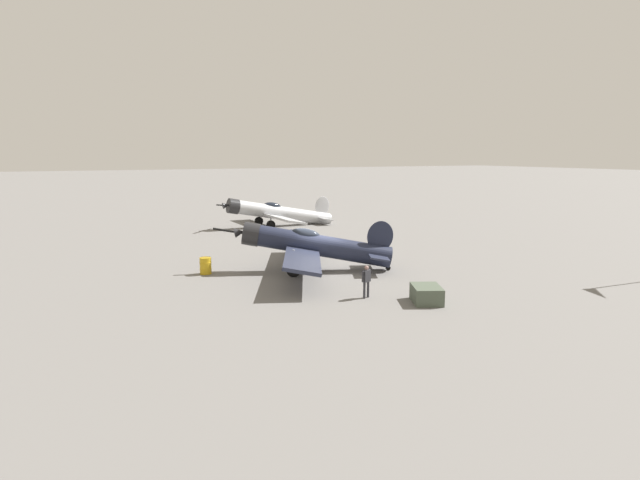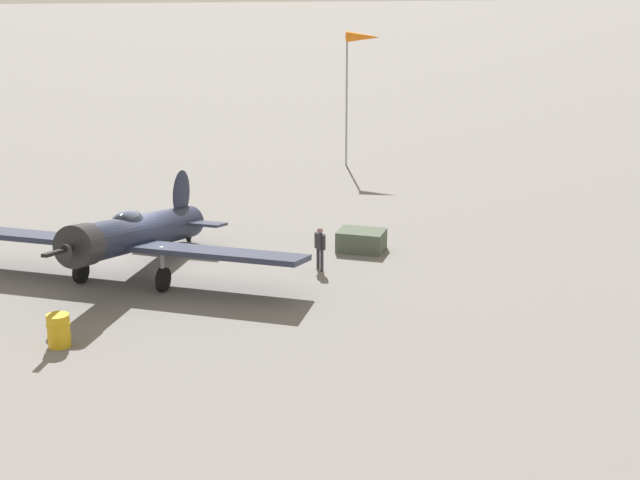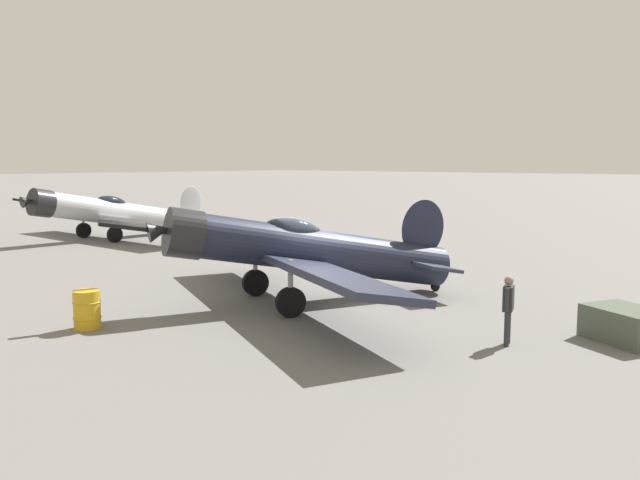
% 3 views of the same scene
% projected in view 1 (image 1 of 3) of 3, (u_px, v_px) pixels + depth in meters
% --- Properties ---
extents(ground_plane, '(400.00, 400.00, 0.00)m').
position_uv_depth(ground_plane, '(320.00, 271.00, 30.36)').
color(ground_plane, slate).
extents(airplane_foreground, '(9.75, 11.94, 3.00)m').
position_uv_depth(airplane_foreground, '(311.00, 245.00, 30.10)').
color(airplane_foreground, '#1E2338').
rests_on(airplane_foreground, ground_plane).
extents(airplane_mid_apron, '(11.61, 12.10, 3.08)m').
position_uv_depth(airplane_mid_apron, '(277.00, 213.00, 48.58)').
color(airplane_mid_apron, '#B7BABF').
rests_on(airplane_mid_apron, ground_plane).
extents(ground_crew_mechanic, '(0.57, 0.34, 1.55)m').
position_uv_depth(ground_crew_mechanic, '(366.00, 278.00, 24.51)').
color(ground_crew_mechanic, '#2D2D33').
rests_on(ground_crew_mechanic, ground_plane).
extents(equipment_crate, '(1.85, 2.06, 0.76)m').
position_uv_depth(equipment_crate, '(427.00, 294.00, 23.84)').
color(equipment_crate, '#4C5647').
rests_on(equipment_crate, ground_plane).
extents(fuel_drum, '(0.68, 0.68, 0.95)m').
position_uv_depth(fuel_drum, '(206.00, 266.00, 29.47)').
color(fuel_drum, gold).
rests_on(fuel_drum, ground_plane).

